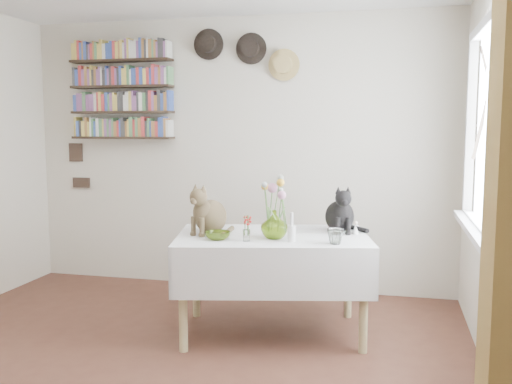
% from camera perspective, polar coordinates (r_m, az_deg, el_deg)
% --- Properties ---
extents(room, '(4.08, 4.58, 2.58)m').
position_cam_1_polar(room, '(3.19, -12.73, 1.79)').
color(room, brown).
rests_on(room, ground).
extents(window, '(0.12, 1.52, 1.32)m').
position_cam_1_polar(window, '(3.70, 22.21, 4.37)').
color(window, white).
rests_on(window, room).
extents(curtain, '(0.12, 0.38, 2.10)m').
position_cam_1_polar(curtain, '(2.80, 23.50, -1.31)').
color(curtain, brown).
rests_on(curtain, room).
extents(dining_table, '(1.52, 1.15, 0.73)m').
position_cam_1_polar(dining_table, '(4.15, 1.67, -6.75)').
color(dining_table, white).
rests_on(dining_table, room).
extents(tabby_cat, '(0.35, 0.39, 0.38)m').
position_cam_1_polar(tabby_cat, '(4.17, -4.54, -1.56)').
color(tabby_cat, brown).
rests_on(tabby_cat, dining_table).
extents(black_cat, '(0.31, 0.35, 0.35)m').
position_cam_1_polar(black_cat, '(4.27, 8.37, -1.57)').
color(black_cat, black).
rests_on(black_cat, dining_table).
extents(flower_vase, '(0.26, 0.26, 0.20)m').
position_cam_1_polar(flower_vase, '(3.97, 1.85, -3.26)').
color(flower_vase, '#A4C739').
rests_on(flower_vase, dining_table).
extents(green_bowl, '(0.24, 0.24, 0.05)m').
position_cam_1_polar(green_bowl, '(3.96, -3.86, -4.36)').
color(green_bowl, '#A4C739').
rests_on(green_bowl, dining_table).
extents(drinking_glass, '(0.14, 0.14, 0.10)m').
position_cam_1_polar(drinking_glass, '(3.82, 7.94, -4.42)').
color(drinking_glass, white).
rests_on(drinking_glass, dining_table).
extents(candlestick, '(0.06, 0.06, 0.20)m').
position_cam_1_polar(candlestick, '(3.86, 3.58, -4.02)').
color(candlestick, white).
rests_on(candlestick, dining_table).
extents(berry_jar, '(0.05, 0.05, 0.20)m').
position_cam_1_polar(berry_jar, '(3.88, -0.95, -3.65)').
color(berry_jar, white).
rests_on(berry_jar, dining_table).
extents(porcelain_figurine, '(0.05, 0.05, 0.10)m').
position_cam_1_polar(porcelain_figurine, '(4.20, 9.92, -3.59)').
color(porcelain_figurine, white).
rests_on(porcelain_figurine, dining_table).
extents(flower_bouquet, '(0.17, 0.13, 0.39)m').
position_cam_1_polar(flower_bouquet, '(3.94, 1.91, 0.21)').
color(flower_bouquet, '#4C7233').
rests_on(flower_bouquet, flower_vase).
extents(bookshelf_unit, '(1.00, 0.16, 0.91)m').
position_cam_1_polar(bookshelf_unit, '(5.62, -13.28, 9.83)').
color(bookshelf_unit, '#2E2216').
rests_on(bookshelf_unit, room).
extents(wall_hats, '(0.98, 0.09, 0.48)m').
position_cam_1_polar(wall_hats, '(5.25, -0.91, 13.81)').
color(wall_hats, black).
rests_on(wall_hats, room).
extents(wall_art_plaques, '(0.21, 0.02, 0.44)m').
position_cam_1_polar(wall_art_plaques, '(5.93, -17.36, 2.59)').
color(wall_art_plaques, '#38281E').
rests_on(wall_art_plaques, room).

